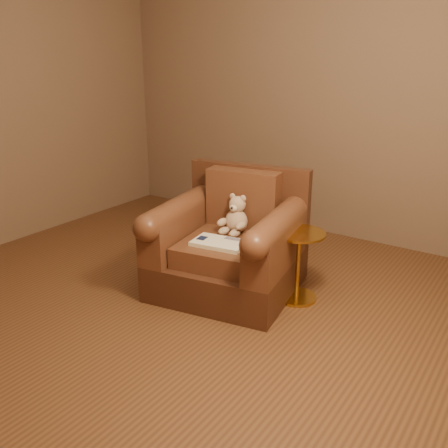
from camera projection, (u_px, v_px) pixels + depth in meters
The scene contains 6 objects.
floor at pixel (167, 300), 3.63m from camera, with size 4.00×4.00×0.00m, color brown.
room at pixel (157, 51), 3.06m from camera, with size 4.02×4.02×2.71m.
armchair at pixel (230, 245), 3.73m from camera, with size 1.12×1.08×0.88m.
teddy_bear at pixel (235, 218), 3.73m from camera, with size 0.22×0.24×0.30m.
guidebook at pixel (219, 243), 3.52m from camera, with size 0.41×0.28×0.03m.
side_table at pixel (298, 264), 3.56m from camera, with size 0.37×0.37×0.52m.
Camera 1 is at (2.17, -2.43, 1.73)m, focal length 40.00 mm.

